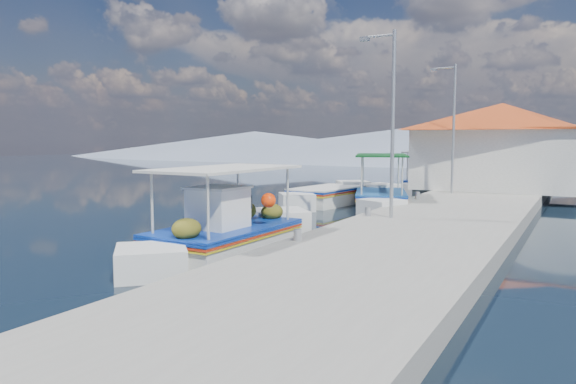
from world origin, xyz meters
The scene contains 11 objects.
ground centered at (0.00, 0.00, 0.00)m, with size 160.00×160.00×0.00m, color black.
quay centered at (5.90, 6.00, 0.25)m, with size 5.00×44.00×0.50m, color gray.
bollards centered at (3.80, 5.25, 0.65)m, with size 0.20×17.20×0.30m.
main_caique centered at (1.73, -3.14, 0.49)m, with size 2.39×7.80×2.57m.
caique_green_canopy centered at (2.28, 7.82, 0.40)m, with size 3.66×6.66×2.65m.
caique_blue_hull centered at (-0.42, 7.91, 0.33)m, with size 2.56×6.90×1.24m.
caique_far centered at (2.25, 16.28, 0.48)m, with size 2.24×7.48×2.62m.
harbor_building centered at (6.20, 15.00, 2.78)m, with size 10.49×10.49×4.40m.
lamp_post_near centered at (4.51, 2.00, 3.85)m, with size 1.21×0.14×6.00m.
lamp_post_far centered at (4.51, 11.00, 3.85)m, with size 1.21×0.14×6.00m.
mountain_ridge centered at (6.54, 56.00, 2.04)m, with size 171.40×96.00×5.50m.
Camera 1 is at (10.09, -14.86, 3.07)m, focal length 33.62 mm.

